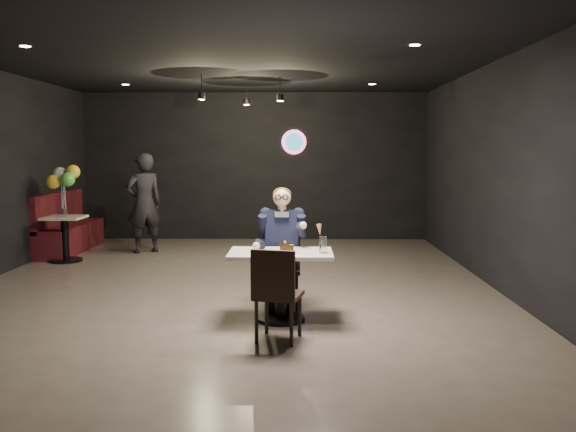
{
  "coord_description": "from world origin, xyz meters",
  "views": [
    {
      "loc": [
        0.91,
        -8.01,
        1.82
      ],
      "look_at": [
        0.78,
        -1.0,
        1.07
      ],
      "focal_mm": 38.0,
      "sensor_mm": 36.0,
      "label": 1
    }
  ],
  "objects_px": {
    "main_table": "(281,286)",
    "balloon_vase": "(64,212)",
    "booth_bench": "(69,222)",
    "passerby": "(144,203)",
    "side_table": "(65,239)",
    "chair_far": "(282,269)",
    "sundae_glass": "(323,245)",
    "seated_man": "(282,246)",
    "chair_near": "(279,293)"
  },
  "relations": [
    {
      "from": "chair_far",
      "to": "seated_man",
      "type": "distance_m",
      "value": 0.26
    },
    {
      "from": "main_table",
      "to": "chair_far",
      "type": "xyz_separation_m",
      "value": [
        0.0,
        0.55,
        0.09
      ]
    },
    {
      "from": "booth_bench",
      "to": "balloon_vase",
      "type": "height_order",
      "value": "booth_bench"
    },
    {
      "from": "booth_bench",
      "to": "balloon_vase",
      "type": "bearing_deg",
      "value": -73.3
    },
    {
      "from": "booth_bench",
      "to": "balloon_vase",
      "type": "relative_size",
      "value": 14.02
    },
    {
      "from": "chair_near",
      "to": "balloon_vase",
      "type": "bearing_deg",
      "value": 144.6
    },
    {
      "from": "booth_bench",
      "to": "side_table",
      "type": "height_order",
      "value": "booth_bench"
    },
    {
      "from": "main_table",
      "to": "booth_bench",
      "type": "relative_size",
      "value": 0.51
    },
    {
      "from": "seated_man",
      "to": "balloon_vase",
      "type": "distance_m",
      "value": 4.68
    },
    {
      "from": "main_table",
      "to": "chair_far",
      "type": "height_order",
      "value": "chair_far"
    },
    {
      "from": "main_table",
      "to": "chair_near",
      "type": "bearing_deg",
      "value": -90.0
    },
    {
      "from": "main_table",
      "to": "chair_near",
      "type": "distance_m",
      "value": 0.69
    },
    {
      "from": "main_table",
      "to": "chair_far",
      "type": "distance_m",
      "value": 0.56
    },
    {
      "from": "sundae_glass",
      "to": "booth_bench",
      "type": "height_order",
      "value": "booth_bench"
    },
    {
      "from": "side_table",
      "to": "chair_far",
      "type": "bearing_deg",
      "value": -38.51
    },
    {
      "from": "chair_near",
      "to": "seated_man",
      "type": "xyz_separation_m",
      "value": [
        0.0,
        1.24,
        0.26
      ]
    },
    {
      "from": "booth_bench",
      "to": "passerby",
      "type": "bearing_deg",
      "value": -3.69
    },
    {
      "from": "main_table",
      "to": "balloon_vase",
      "type": "distance_m",
      "value": 5.06
    },
    {
      "from": "sundae_glass",
      "to": "side_table",
      "type": "height_order",
      "value": "sundae_glass"
    },
    {
      "from": "balloon_vase",
      "to": "passerby",
      "type": "height_order",
      "value": "passerby"
    },
    {
      "from": "sundae_glass",
      "to": "booth_bench",
      "type": "bearing_deg",
      "value": 134.19
    },
    {
      "from": "side_table",
      "to": "balloon_vase",
      "type": "bearing_deg",
      "value": 0.0
    },
    {
      "from": "chair_near",
      "to": "main_table",
      "type": "bearing_deg",
      "value": 103.17
    },
    {
      "from": "chair_far",
      "to": "sundae_glass",
      "type": "distance_m",
      "value": 0.85
    },
    {
      "from": "main_table",
      "to": "chair_far",
      "type": "relative_size",
      "value": 1.2
    },
    {
      "from": "balloon_vase",
      "to": "seated_man",
      "type": "bearing_deg",
      "value": -38.51
    },
    {
      "from": "main_table",
      "to": "sundae_glass",
      "type": "bearing_deg",
      "value": -9.02
    },
    {
      "from": "chair_far",
      "to": "side_table",
      "type": "height_order",
      "value": "chair_far"
    },
    {
      "from": "chair_far",
      "to": "balloon_vase",
      "type": "xyz_separation_m",
      "value": [
        -3.66,
        2.91,
        0.37
      ]
    },
    {
      "from": "main_table",
      "to": "balloon_vase",
      "type": "bearing_deg",
      "value": 136.59
    },
    {
      "from": "chair_near",
      "to": "sundae_glass",
      "type": "height_order",
      "value": "sundae_glass"
    },
    {
      "from": "booth_bench",
      "to": "passerby",
      "type": "distance_m",
      "value": 1.44
    },
    {
      "from": "chair_near",
      "to": "side_table",
      "type": "bearing_deg",
      "value": 144.6
    },
    {
      "from": "main_table",
      "to": "chair_near",
      "type": "xyz_separation_m",
      "value": [
        0.0,
        -0.69,
        0.09
      ]
    },
    {
      "from": "seated_man",
      "to": "side_table",
      "type": "distance_m",
      "value": 4.69
    },
    {
      "from": "chair_far",
      "to": "passerby",
      "type": "bearing_deg",
      "value": 123.93
    },
    {
      "from": "balloon_vase",
      "to": "passerby",
      "type": "bearing_deg",
      "value": 39.89
    },
    {
      "from": "chair_near",
      "to": "balloon_vase",
      "type": "height_order",
      "value": "chair_near"
    },
    {
      "from": "chair_far",
      "to": "sundae_glass",
      "type": "xyz_separation_m",
      "value": [
        0.45,
        -0.62,
        0.38
      ]
    },
    {
      "from": "main_table",
      "to": "booth_bench",
      "type": "bearing_deg",
      "value": 131.59
    },
    {
      "from": "sundae_glass",
      "to": "side_table",
      "type": "relative_size",
      "value": 0.23
    },
    {
      "from": "main_table",
      "to": "passerby",
      "type": "distance_m",
      "value": 5.1
    },
    {
      "from": "side_table",
      "to": "passerby",
      "type": "distance_m",
      "value": 1.51
    },
    {
      "from": "seated_man",
      "to": "booth_bench",
      "type": "relative_size",
      "value": 0.67
    },
    {
      "from": "side_table",
      "to": "booth_bench",
      "type": "bearing_deg",
      "value": 106.7
    },
    {
      "from": "sundae_glass",
      "to": "passerby",
      "type": "bearing_deg",
      "value": 124.19
    },
    {
      "from": "chair_near",
      "to": "balloon_vase",
      "type": "relative_size",
      "value": 6.0
    },
    {
      "from": "seated_man",
      "to": "chair_near",
      "type": "bearing_deg",
      "value": -90.0
    },
    {
      "from": "passerby",
      "to": "chair_near",
      "type": "bearing_deg",
      "value": 84.86
    },
    {
      "from": "booth_bench",
      "to": "side_table",
      "type": "xyz_separation_m",
      "value": [
        0.3,
        -1.0,
        -0.16
      ]
    }
  ]
}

